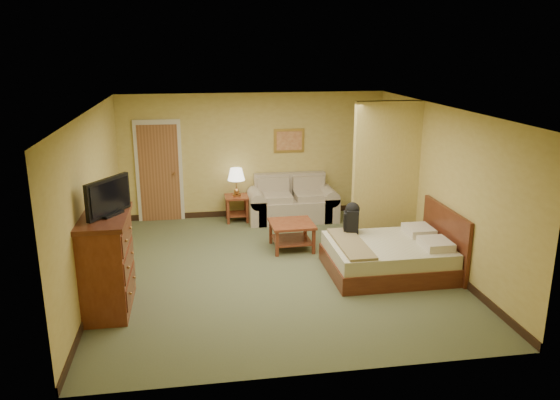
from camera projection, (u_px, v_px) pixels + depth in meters
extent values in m
plane|color=#535A3A|center=(275.00, 269.00, 8.92)|extent=(6.00, 6.00, 0.00)
plane|color=white|center=(275.00, 109.00, 8.21)|extent=(6.00, 6.00, 0.00)
cube|color=tan|center=(254.00, 156.00, 11.41)|extent=(5.50, 0.02, 2.60)
cube|color=tan|center=(93.00, 200.00, 8.14)|extent=(0.02, 6.00, 2.60)
cube|color=tan|center=(440.00, 185.00, 8.98)|extent=(0.02, 6.00, 2.60)
cube|color=tan|center=(386.00, 174.00, 9.77)|extent=(1.20, 0.15, 2.60)
cube|color=beige|center=(159.00, 171.00, 11.15)|extent=(0.94, 0.06, 2.10)
cube|color=brown|center=(159.00, 173.00, 11.15)|extent=(0.80, 0.04, 2.00)
cylinder|color=#A3723C|center=(174.00, 173.00, 11.15)|extent=(0.04, 0.12, 0.04)
cube|color=black|center=(254.00, 212.00, 11.74)|extent=(5.50, 0.02, 0.12)
cube|color=tan|center=(293.00, 209.00, 11.37)|extent=(1.52, 0.81, 0.45)
cube|color=tan|center=(290.00, 184.00, 11.58)|extent=(1.52, 0.19, 0.48)
cube|color=tan|center=(256.00, 210.00, 11.25)|extent=(0.32, 0.81, 0.51)
cube|color=tan|center=(328.00, 207.00, 11.48)|extent=(0.32, 0.81, 0.51)
cube|color=maroon|center=(237.00, 197.00, 11.23)|extent=(0.49, 0.49, 0.04)
cube|color=maroon|center=(237.00, 214.00, 11.33)|extent=(0.41, 0.41, 0.03)
cube|color=maroon|center=(228.00, 212.00, 11.09)|extent=(0.05, 0.05, 0.50)
cube|color=maroon|center=(247.00, 212.00, 11.15)|extent=(0.05, 0.05, 0.50)
cube|color=maroon|center=(227.00, 207.00, 11.46)|extent=(0.05, 0.05, 0.50)
cube|color=maroon|center=(245.00, 206.00, 11.52)|extent=(0.05, 0.05, 0.50)
cylinder|color=#A3723C|center=(237.00, 195.00, 11.22)|extent=(0.18, 0.18, 0.04)
cylinder|color=#A3723C|center=(236.00, 184.00, 11.16)|extent=(0.02, 0.02, 0.29)
cone|color=white|center=(236.00, 174.00, 11.10)|extent=(0.35, 0.35, 0.24)
cube|color=maroon|center=(292.00, 224.00, 9.69)|extent=(0.78, 0.78, 0.04)
cube|color=maroon|center=(292.00, 240.00, 9.78)|extent=(0.67, 0.67, 0.03)
cube|color=maroon|center=(276.00, 244.00, 9.40)|extent=(0.05, 0.05, 0.46)
cube|color=maroon|center=(306.00, 230.00, 10.12)|extent=(0.05, 0.05, 0.46)
cube|color=#B78E3F|center=(289.00, 141.00, 11.43)|extent=(0.64, 0.03, 0.50)
cube|color=#AE5B35|center=(289.00, 141.00, 11.41)|extent=(0.53, 0.02, 0.39)
cube|color=maroon|center=(107.00, 265.00, 7.42)|extent=(0.59, 1.18, 1.29)
cube|color=#4F2012|center=(102.00, 218.00, 7.24)|extent=(0.66, 1.26, 0.06)
cube|color=black|center=(110.00, 214.00, 7.24)|extent=(0.36, 0.41, 0.03)
cube|color=black|center=(108.00, 197.00, 7.18)|extent=(0.48, 0.73, 0.49)
cube|color=#4F2012|center=(387.00, 264.00, 8.75)|extent=(1.88, 1.51, 0.28)
cube|color=beige|center=(388.00, 249.00, 8.68)|extent=(1.83, 1.45, 0.23)
cube|color=#4F2012|center=(445.00, 239.00, 8.79)|extent=(0.06, 1.60, 1.04)
cube|color=beige|center=(436.00, 244.00, 8.42)|extent=(0.42, 0.52, 0.13)
cube|color=beige|center=(419.00, 230.00, 9.05)|extent=(0.42, 0.52, 0.13)
cube|color=olive|center=(351.00, 244.00, 8.55)|extent=(0.42, 1.41, 0.05)
cube|color=black|center=(352.00, 221.00, 9.07)|extent=(0.27, 0.34, 0.40)
sphere|color=black|center=(353.00, 209.00, 9.02)|extent=(0.24, 0.24, 0.24)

